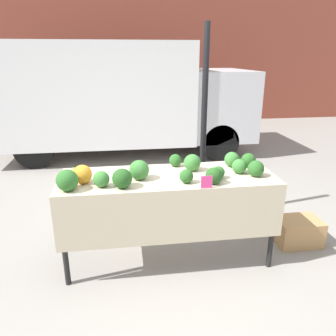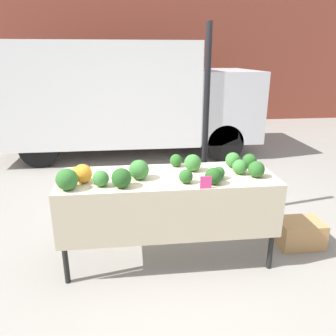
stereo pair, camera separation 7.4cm
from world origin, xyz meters
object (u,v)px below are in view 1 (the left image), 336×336
object	(u,v)px
orange_cauliflower	(82,174)
produce_crate	(297,231)
price_sign	(207,182)
parked_truck	(117,95)

from	to	relation	value
orange_cauliflower	produce_crate	distance (m)	2.41
price_sign	produce_crate	xyz separation A→B (m)	(1.18, 0.42, -0.81)
parked_truck	orange_cauliflower	distance (m)	4.22
parked_truck	price_sign	size ratio (longest dim) A/B	45.61
orange_cauliflower	produce_crate	world-z (taller)	orange_cauliflower
price_sign	produce_crate	bearing A→B (deg)	19.46
produce_crate	orange_cauliflower	bearing A→B (deg)	-176.30
produce_crate	parked_truck	bearing A→B (deg)	115.95
orange_cauliflower	price_sign	bearing A→B (deg)	-14.09
orange_cauliflower	price_sign	distance (m)	1.11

